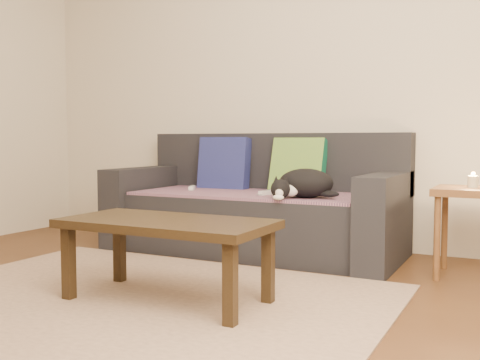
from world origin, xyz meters
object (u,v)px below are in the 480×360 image
at_px(wii_remote_a, 192,188).
at_px(wii_remote_b, 267,193).
at_px(side_table, 472,204).
at_px(sofa, 257,209).
at_px(cat, 304,184).
at_px(coffee_table, 167,230).

height_order(wii_remote_a, wii_remote_b, same).
relative_size(wii_remote_b, side_table, 0.28).
distance_m(sofa, wii_remote_b, 0.29).
xyz_separation_m(cat, side_table, (1.01, 0.12, -0.09)).
relative_size(sofa, cat, 4.58).
relative_size(cat, wii_remote_b, 3.06).
height_order(cat, wii_remote_a, cat).
relative_size(wii_remote_a, side_table, 0.28).
xyz_separation_m(wii_remote_b, side_table, (1.31, 0.04, -0.01)).
bearing_deg(wii_remote_a, sofa, -103.38).
bearing_deg(wii_remote_b, cat, -91.56).
distance_m(cat, wii_remote_a, 0.98).
relative_size(wii_remote_b, coffee_table, 0.14).
bearing_deg(cat, sofa, 129.08).
bearing_deg(wii_remote_a, wii_remote_b, -122.52).
distance_m(wii_remote_b, coffee_table, 1.22).
relative_size(cat, side_table, 0.86).
distance_m(sofa, wii_remote_a, 0.53).
distance_m(cat, coffee_table, 1.18).
relative_size(wii_remote_a, coffee_table, 0.14).
bearing_deg(cat, wii_remote_b, 143.56).
xyz_separation_m(cat, wii_remote_a, (-0.96, 0.17, -0.08)).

